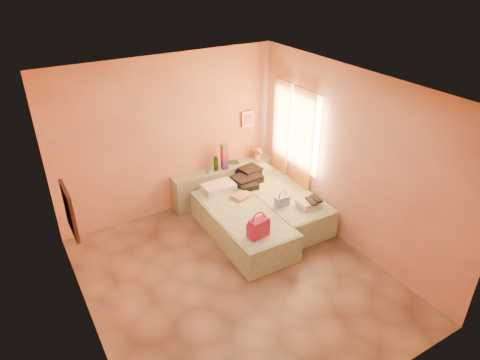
% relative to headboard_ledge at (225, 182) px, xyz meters
% --- Properties ---
extents(ground, '(4.50, 4.50, 0.00)m').
position_rel_headboard_ledge_xyz_m(ground, '(-0.98, -2.10, -0.33)').
color(ground, tan).
rests_on(ground, ground).
extents(room_walls, '(4.02, 4.51, 2.81)m').
position_rel_headboard_ledge_xyz_m(room_walls, '(-0.77, -1.53, 1.46)').
color(room_walls, '#F3BA81').
rests_on(room_walls, ground).
extents(headboard_ledge, '(2.05, 0.30, 0.65)m').
position_rel_headboard_ledge_xyz_m(headboard_ledge, '(0.00, 0.00, 0.00)').
color(headboard_ledge, '#A2B191').
rests_on(headboard_ledge, ground).
extents(bed_left, '(0.94, 2.02, 0.50)m').
position_rel_headboard_ledge_xyz_m(bed_left, '(-0.38, -1.27, -0.08)').
color(bed_left, '#C5E8BA').
rests_on(bed_left, ground).
extents(bed_right, '(0.94, 2.02, 0.50)m').
position_rel_headboard_ledge_xyz_m(bed_right, '(0.52, -1.05, -0.08)').
color(bed_right, '#C5E8BA').
rests_on(bed_right, ground).
extents(water_bottle, '(0.09, 0.09, 0.27)m').
position_rel_headboard_ledge_xyz_m(water_bottle, '(-0.19, -0.04, 0.46)').
color(water_bottle, '#153B1A').
rests_on(water_bottle, headboard_ledge).
extents(rainbow_box, '(0.11, 0.11, 0.48)m').
position_rel_headboard_ledge_xyz_m(rainbow_box, '(-0.02, -0.05, 0.57)').
color(rainbow_box, '#AF1543').
rests_on(rainbow_box, headboard_ledge).
extents(small_dish, '(0.16, 0.16, 0.03)m').
position_rel_headboard_ledge_xyz_m(small_dish, '(-0.34, -0.06, 0.34)').
color(small_dish, '#549A6D').
rests_on(small_dish, headboard_ledge).
extents(green_book, '(0.20, 0.16, 0.03)m').
position_rel_headboard_ledge_xyz_m(green_book, '(0.24, 0.07, 0.34)').
color(green_book, '#244431').
rests_on(green_book, headboard_ledge).
extents(flower_vase, '(0.29, 0.29, 0.29)m').
position_rel_headboard_ledge_xyz_m(flower_vase, '(0.72, -0.01, 0.47)').
color(flower_vase, white).
rests_on(flower_vase, headboard_ledge).
extents(magenta_handbag, '(0.34, 0.22, 0.30)m').
position_rel_headboard_ledge_xyz_m(magenta_handbag, '(-0.51, -1.95, 0.32)').
color(magenta_handbag, '#AF1543').
rests_on(magenta_handbag, bed_left).
extents(khaki_garment, '(0.37, 0.33, 0.05)m').
position_rel_headboard_ledge_xyz_m(khaki_garment, '(-0.15, -0.87, 0.20)').
color(khaki_garment, tan).
rests_on(khaki_garment, bed_left).
extents(clothes_pile, '(0.56, 0.56, 0.17)m').
position_rel_headboard_ledge_xyz_m(clothes_pile, '(0.24, -0.47, 0.26)').
color(clothes_pile, black).
rests_on(clothes_pile, bed_right).
extents(blue_handbag, '(0.25, 0.12, 0.16)m').
position_rel_headboard_ledge_xyz_m(blue_handbag, '(0.28, -1.44, 0.25)').
color(blue_handbag, '#41599D').
rests_on(blue_handbag, bed_right).
extents(towel_stack, '(0.37, 0.32, 0.10)m').
position_rel_headboard_ledge_xyz_m(towel_stack, '(0.66, -1.69, 0.23)').
color(towel_stack, silver).
rests_on(towel_stack, bed_right).
extents(sandal_pair, '(0.24, 0.29, 0.03)m').
position_rel_headboard_ledge_xyz_m(sandal_pair, '(0.72, -1.72, 0.29)').
color(sandal_pair, black).
rests_on(sandal_pair, towel_stack).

